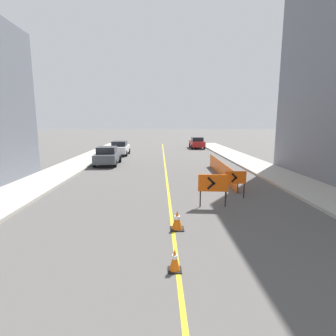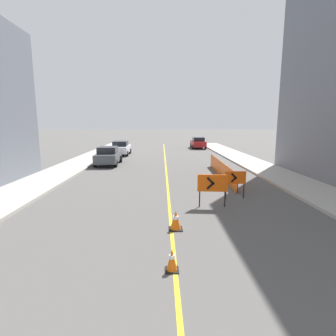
{
  "view_description": "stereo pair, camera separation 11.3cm",
  "coord_description": "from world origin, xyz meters",
  "px_view_note": "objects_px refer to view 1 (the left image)",
  "views": [
    {
      "loc": [
        -0.43,
        3.31,
        3.62
      ],
      "look_at": [
        0.04,
        18.43,
        1.0
      ],
      "focal_mm": 28.0,
      "sensor_mm": 36.0,
      "label": 1
    },
    {
      "loc": [
        -0.32,
        3.31,
        3.62
      ],
      "look_at": [
        0.04,
        18.43,
        1.0
      ],
      "focal_mm": 28.0,
      "sensor_mm": 36.0,
      "label": 2
    }
  ],
  "objects_px": {
    "arrow_barricade_primary": "(213,184)",
    "arrow_barricade_secondary": "(236,179)",
    "parked_car_curb_mid": "(120,148)",
    "parked_car_curb_far": "(197,143)",
    "parked_car_curb_near": "(108,156)",
    "traffic_cone_fourth": "(177,220)",
    "traffic_cone_third": "(175,260)"
  },
  "relations": [
    {
      "from": "traffic_cone_third",
      "to": "traffic_cone_fourth",
      "type": "height_order",
      "value": "traffic_cone_fourth"
    },
    {
      "from": "arrow_barricade_primary",
      "to": "traffic_cone_third",
      "type": "bearing_deg",
      "value": -106.43
    },
    {
      "from": "arrow_barricade_primary",
      "to": "parked_car_curb_near",
      "type": "xyz_separation_m",
      "value": [
        -6.85,
        11.83,
        -0.21
      ]
    },
    {
      "from": "arrow_barricade_secondary",
      "to": "parked_car_curb_far",
      "type": "bearing_deg",
      "value": 86.36
    },
    {
      "from": "traffic_cone_third",
      "to": "parked_car_curb_mid",
      "type": "xyz_separation_m",
      "value": [
        -4.88,
        23.74,
        0.51
      ]
    },
    {
      "from": "arrow_barricade_primary",
      "to": "parked_car_curb_far",
      "type": "xyz_separation_m",
      "value": [
        3.01,
        26.44,
        -0.21
      ]
    },
    {
      "from": "traffic_cone_fourth",
      "to": "parked_car_curb_near",
      "type": "distance_m",
      "value": 15.14
    },
    {
      "from": "traffic_cone_fourth",
      "to": "parked_car_curb_mid",
      "type": "height_order",
      "value": "parked_car_curb_mid"
    },
    {
      "from": "traffic_cone_fourth",
      "to": "parked_car_curb_near",
      "type": "height_order",
      "value": "parked_car_curb_near"
    },
    {
      "from": "traffic_cone_third",
      "to": "parked_car_curb_mid",
      "type": "relative_size",
      "value": 0.14
    },
    {
      "from": "arrow_barricade_primary",
      "to": "parked_car_curb_mid",
      "type": "height_order",
      "value": "parked_car_curb_mid"
    },
    {
      "from": "traffic_cone_third",
      "to": "traffic_cone_fourth",
      "type": "bearing_deg",
      "value": 84.96
    },
    {
      "from": "parked_car_curb_mid",
      "to": "traffic_cone_third",
      "type": "bearing_deg",
      "value": -78.49
    },
    {
      "from": "arrow_barricade_primary",
      "to": "arrow_barricade_secondary",
      "type": "xyz_separation_m",
      "value": [
        1.34,
        1.28,
        -0.06
      ]
    },
    {
      "from": "arrow_barricade_secondary",
      "to": "parked_car_curb_mid",
      "type": "bearing_deg",
      "value": 115.14
    },
    {
      "from": "traffic_cone_fourth",
      "to": "arrow_barricade_primary",
      "type": "height_order",
      "value": "arrow_barricade_primary"
    },
    {
      "from": "arrow_barricade_primary",
      "to": "parked_car_curb_mid",
      "type": "relative_size",
      "value": 0.33
    },
    {
      "from": "arrow_barricade_secondary",
      "to": "parked_car_curb_far",
      "type": "relative_size",
      "value": 0.31
    },
    {
      "from": "arrow_barricade_primary",
      "to": "arrow_barricade_secondary",
      "type": "bearing_deg",
      "value": 48.65
    },
    {
      "from": "traffic_cone_fourth",
      "to": "arrow_barricade_primary",
      "type": "distance_m",
      "value": 3.03
    },
    {
      "from": "traffic_cone_third",
      "to": "arrow_barricade_secondary",
      "type": "xyz_separation_m",
      "value": [
        3.28,
        6.24,
        0.67
      ]
    },
    {
      "from": "arrow_barricade_primary",
      "to": "parked_car_curb_far",
      "type": "distance_m",
      "value": 26.61
    },
    {
      "from": "parked_car_curb_near",
      "to": "parked_car_curb_mid",
      "type": "distance_m",
      "value": 6.96
    },
    {
      "from": "traffic_cone_fourth",
      "to": "parked_car_curb_near",
      "type": "relative_size",
      "value": 0.15
    },
    {
      "from": "arrow_barricade_primary",
      "to": "arrow_barricade_secondary",
      "type": "distance_m",
      "value": 1.86
    },
    {
      "from": "arrow_barricade_secondary",
      "to": "parked_car_curb_near",
      "type": "height_order",
      "value": "parked_car_curb_near"
    },
    {
      "from": "arrow_barricade_primary",
      "to": "arrow_barricade_secondary",
      "type": "height_order",
      "value": "arrow_barricade_primary"
    },
    {
      "from": "arrow_barricade_primary",
      "to": "parked_car_curb_mid",
      "type": "bearing_deg",
      "value": 114.85
    },
    {
      "from": "arrow_barricade_primary",
      "to": "parked_car_curb_near",
      "type": "height_order",
      "value": "parked_car_curb_near"
    },
    {
      "from": "traffic_cone_third",
      "to": "parked_car_curb_mid",
      "type": "distance_m",
      "value": 24.25
    },
    {
      "from": "traffic_cone_third",
      "to": "parked_car_curb_near",
      "type": "height_order",
      "value": "parked_car_curb_near"
    },
    {
      "from": "arrow_barricade_primary",
      "to": "parked_car_curb_far",
      "type": "height_order",
      "value": "parked_car_curb_far"
    }
  ]
}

